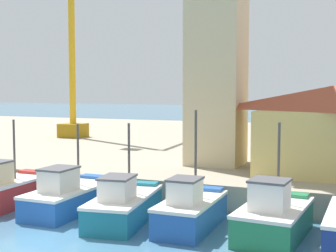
{
  "coord_description": "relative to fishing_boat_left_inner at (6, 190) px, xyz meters",
  "views": [
    {
      "loc": [
        10.06,
        -12.99,
        5.23
      ],
      "look_at": [
        1.38,
        8.18,
        3.5
      ],
      "focal_mm": 50.0,
      "sensor_mm": 36.0,
      "label": 1
    }
  ],
  "objects": [
    {
      "name": "ground_plane",
      "position": [
        4.59,
        -3.46,
        -0.75
      ],
      "size": [
        300.0,
        300.0,
        0.0
      ],
      "primitive_type": "plane",
      "color": "teal"
    },
    {
      "name": "quay_wharf",
      "position": [
        4.59,
        22.71,
        -0.17
      ],
      "size": [
        120.0,
        40.0,
        1.17
      ],
      "primitive_type": "cube",
      "color": "#9E937F",
      "rests_on": "ground"
    },
    {
      "name": "fishing_boat_left_inner",
      "position": [
        0.0,
        0.0,
        0.0
      ],
      "size": [
        2.0,
        4.6,
        3.91
      ],
      "color": "#AD2823",
      "rests_on": "ground"
    },
    {
      "name": "fishing_boat_mid_left",
      "position": [
        3.16,
        0.37,
        -0.06
      ],
      "size": [
        2.07,
        5.0,
        3.78
      ],
      "color": "#2356A8",
      "rests_on": "ground"
    },
    {
      "name": "fishing_boat_center",
      "position": [
        6.08,
        -0.18,
        -0.06
      ],
      "size": [
        2.55,
        4.96,
        3.91
      ],
      "color": "#196B7F",
      "rests_on": "ground"
    },
    {
      "name": "fishing_boat_mid_right",
      "position": [
        8.85,
        -0.03,
        -0.03
      ],
      "size": [
        1.88,
        4.1,
        4.49
      ],
      "color": "#2356A8",
      "rests_on": "ground"
    },
    {
      "name": "fishing_boat_right_inner",
      "position": [
        11.94,
        0.1,
        -0.0
      ],
      "size": [
        2.41,
        4.28,
        4.08
      ],
      "color": "#237A4C",
      "rests_on": "ground"
    },
    {
      "name": "clock_tower",
      "position": [
        7.35,
        8.37,
        8.89
      ],
      "size": [
        3.39,
        3.39,
        17.58
      ],
      "color": "beige",
      "rests_on": "quay_wharf"
    },
    {
      "name": "port_crane_far",
      "position": [
        -8.4,
        18.18,
        8.4
      ],
      "size": [
        2.67,
        8.67,
        21.09
      ],
      "color": "#976E11",
      "rests_on": "quay_wharf"
    }
  ]
}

